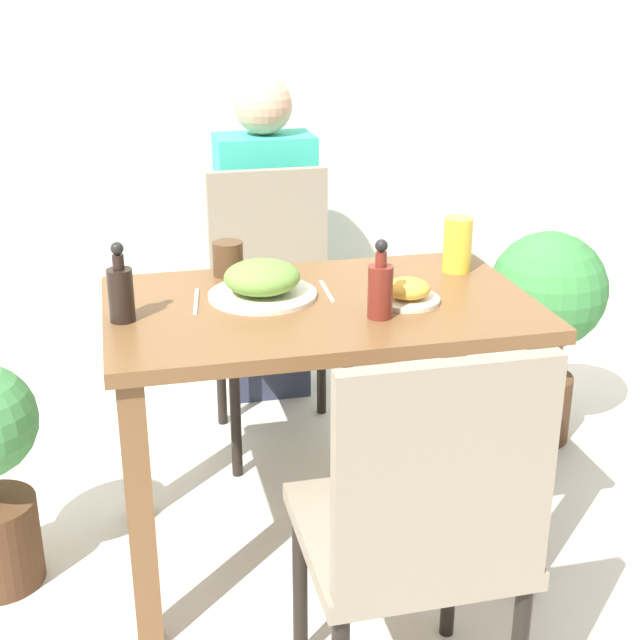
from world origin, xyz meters
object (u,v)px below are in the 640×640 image
Objects in this scene: chair_near at (419,525)px; potted_plant_right at (546,311)px; chair_far at (275,294)px; condiment_bottle at (380,288)px; food_plate at (262,281)px; side_plate at (407,292)px; drink_cup at (228,259)px; person_figure at (266,243)px; juice_glass at (457,245)px; sauce_bottle at (121,291)px.

chair_near is 1.24× the size of potted_plant_right.
chair_near is 1.00× the size of chair_far.
food_plate is at bearing 140.61° from condiment_bottle.
food_plate is 1.68× the size of side_plate.
chair_far is at bearing 64.45° from drink_cup.
juice_glass is at bearing -66.57° from person_figure.
chair_far is (-0.02, 1.36, 0.00)m from chair_near.
person_figure is (0.24, 0.76, -0.19)m from drink_cup.
chair_near is 4.66× the size of condiment_bottle.
potted_plant_right is at bearing -15.89° from chair_far.
chair_far is at bearing 164.11° from potted_plant_right.
potted_plant_right is (0.85, -0.24, -0.05)m from chair_far.
chair_near is at bearing -98.12° from condiment_bottle.
sauce_bottle is at bearing 168.91° from condiment_bottle.
food_plate is 1.43× the size of condiment_bottle.
drink_cup is 1.12m from potted_plant_right.
food_plate is at bearing -170.76° from juice_glass.
food_plate is at bearing -158.90° from potted_plant_right.
chair_near reaches higher than drink_cup.
food_plate is 1.11m from potted_plant_right.
potted_plant_right is (0.44, 0.29, -0.34)m from juice_glass.
chair_far is 0.55m from drink_cup.
person_figure is at bearing -90.19° from chair_near.
juice_glass is 0.92m from sauce_bottle.
side_plate is 0.69m from sauce_bottle.
chair_near is 0.76× the size of person_figure.
condiment_bottle is (0.08, 0.53, 0.29)m from chair_near.
juice_glass reaches higher than side_plate.
chair_far is 0.76× the size of person_figure.
sauce_bottle is 1.00× the size of condiment_bottle.
potted_plant_right is (1.35, 0.47, -0.34)m from sauce_bottle.
sauce_bottle is at bearing -124.66° from chair_far.
chair_near is 4.66× the size of sauce_bottle.
juice_glass is 0.21× the size of potted_plant_right.
sauce_bottle is 1.47m from potted_plant_right.
condiment_bottle is at bearing -39.39° from food_plate.
juice_glass is 0.63m from potted_plant_right.
potted_plant_right is at bearing -35.13° from person_figure.
juice_glass is 0.78× the size of sauce_bottle.
chair_near and chair_far have the same top height.
food_plate is 0.32m from condiment_bottle.
person_figure is (-0.07, 1.17, -0.22)m from condiment_bottle.
chair_far is 0.81m from side_plate.
juice_glass is at bearing -52.74° from chair_far.
side_plate is 1.10× the size of juice_glass.
condiment_bottle is (-0.10, -0.08, 0.05)m from side_plate.
chair_far is 1.24× the size of potted_plant_right.
sauce_bottle reaches higher than juice_glass.
side_plate is at bearing -19.17° from food_plate.
side_plate is at bearing -38.29° from drink_cup.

